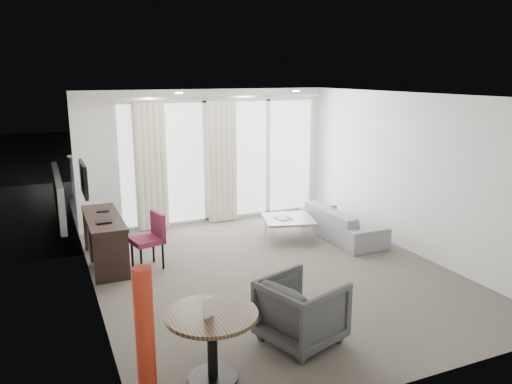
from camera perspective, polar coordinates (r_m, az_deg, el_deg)
name	(u,v)px	position (r m, az deg, el deg)	size (l,w,h in m)	color
floor	(272,272)	(7.55, 1.85, -9.13)	(5.00, 6.00, 0.00)	#554E44
ceiling	(273,95)	(6.98, 2.01, 11.00)	(5.00, 6.00, 0.00)	white
wall_left	(91,205)	(6.51, -18.38, -1.45)	(0.00, 6.00, 2.60)	silver
wall_right	(411,174)	(8.51, 17.31, 2.01)	(0.00, 6.00, 2.60)	silver
wall_front	(416,255)	(4.73, 17.87, -6.92)	(5.00, 0.00, 2.60)	silver
window_panel	(222,160)	(9.99, -3.91, 3.62)	(4.00, 0.02, 2.38)	white
window_frame	(222,161)	(9.98, -3.88, 3.61)	(4.10, 0.06, 2.44)	white
curtain_left	(151,167)	(9.45, -11.88, 2.80)	(0.60, 0.20, 2.38)	beige
curtain_right	(222,162)	(9.82, -3.86, 3.46)	(0.60, 0.20, 2.38)	beige
curtain_track	(209,97)	(9.60, -5.41, 10.71)	(4.80, 0.04, 0.04)	#B2B2B7
downlight_a	(179,93)	(8.17, -8.79, 11.14)	(0.12, 0.12, 0.02)	#FFE0B2
downlight_b	(296,91)	(8.95, 4.57, 11.43)	(0.12, 0.12, 0.02)	#FFE0B2
desk	(105,241)	(8.06, -16.90, -5.34)	(0.51, 1.62, 0.76)	black
tv	(83,179)	(7.91, -19.12, 1.42)	(0.05, 0.80, 0.50)	black
desk_chair	(147,241)	(7.73, -12.37, -5.53)	(0.46, 0.43, 0.85)	maroon
round_table	(212,347)	(4.99, -5.01, -17.20)	(0.88, 0.88, 0.70)	#402A19
menu_card	(209,316)	(4.75, -5.43, -13.88)	(0.11, 0.02, 0.20)	white
red_lamp	(145,340)	(4.57, -12.53, -16.15)	(0.26, 0.26, 1.32)	#A82B15
tub_armchair	(302,311)	(5.62, 5.23, -13.37)	(0.78, 0.80, 0.73)	#3A3A3A
coffee_table	(288,228)	(8.95, 3.70, -4.16)	(0.86, 0.86, 0.39)	gray
remote	(288,219)	(8.90, 3.73, -3.14)	(0.06, 0.18, 0.02)	black
magazine	(283,220)	(8.87, 3.09, -3.20)	(0.21, 0.27, 0.02)	gray
sofa	(342,222)	(9.13, 9.76, -3.45)	(1.89, 0.74, 0.55)	gray
terrace_slab	(201,204)	(11.66, -6.34, -1.34)	(5.60, 3.00, 0.12)	#4D4D50
rattan_chair_a	(219,180)	(11.67, -4.27, 1.32)	(0.62, 0.62, 0.91)	brown
rattan_chair_b	(275,178)	(12.09, 2.18, 1.66)	(0.59, 0.59, 0.87)	brown
rattan_table	(243,186)	(11.94, -1.53, 0.71)	(0.54, 0.54, 0.54)	brown
balustrade	(183,169)	(12.90, -8.33, 2.58)	(5.50, 0.06, 1.05)	#B2B2B7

